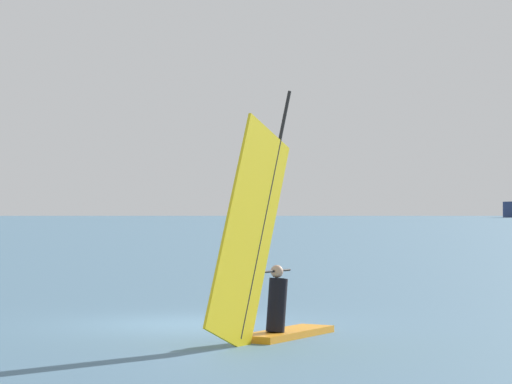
# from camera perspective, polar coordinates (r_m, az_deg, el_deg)

# --- Properties ---
(ground_plane) EXTENTS (4000.00, 4000.00, 0.00)m
(ground_plane) POSITION_cam_1_polar(r_m,az_deg,el_deg) (21.77, -3.42, -6.75)
(ground_plane) COLOR #476B84
(windsurfer) EXTENTS (0.78, 3.76, 4.43)m
(windsurfer) POSITION_cam_1_polar(r_m,az_deg,el_deg) (18.84, 0.59, -4.47)
(windsurfer) COLOR orange
(windsurfer) RESTS_ON ground_plane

